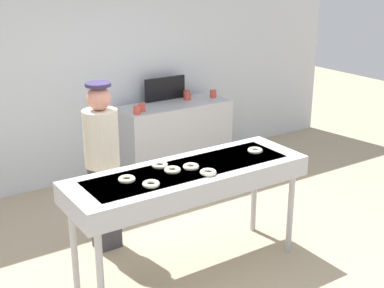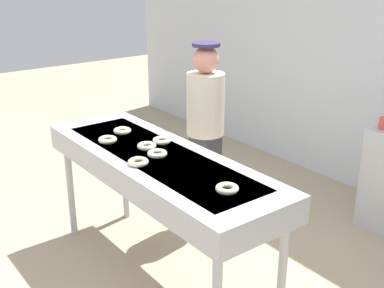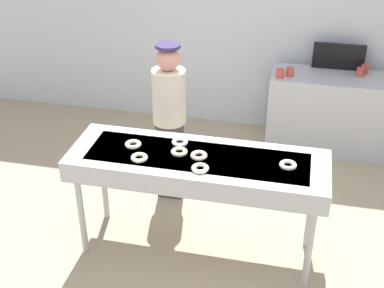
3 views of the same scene
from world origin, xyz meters
name	(u,v)px [view 1 (image 1 of 3)]	position (x,y,z in m)	size (l,w,h in m)	color
ground_plane	(189,269)	(0.00, 0.00, 0.00)	(16.00, 16.00, 0.00)	tan
back_wall	(72,62)	(0.00, 2.53, 1.48)	(8.00, 0.12, 2.97)	silver
fryer_conveyor	(189,179)	(0.00, 0.00, 0.88)	(2.10, 0.68, 0.97)	#B7BABF
sugar_donut_0	(208,172)	(0.06, -0.20, 0.99)	(0.14, 0.14, 0.04)	#F8EBC4
sugar_donut_1	(127,179)	(-0.55, 0.04, 0.99)	(0.14, 0.14, 0.04)	#FCF0C3
sugar_donut_2	(160,165)	(-0.19, 0.16, 0.99)	(0.14, 0.14, 0.04)	#EDE9C3
sugar_donut_3	(151,184)	(-0.44, -0.15, 0.99)	(0.14, 0.14, 0.04)	#F0F4C3
sugar_donut_4	(255,151)	(0.72, 0.00, 0.99)	(0.14, 0.14, 0.04)	#F7ECC9
sugar_donut_5	(191,167)	(0.01, -0.01, 0.99)	(0.14, 0.14, 0.04)	#EDE5CC
sugar_donut_6	(172,170)	(-0.15, 0.01, 0.99)	(0.14, 0.14, 0.04)	#F3EEC2
worker_baker	(102,159)	(-0.44, 0.77, 0.90)	(0.32, 0.32, 1.61)	#3D3D43
prep_counter	(175,138)	(1.13, 2.08, 0.46)	(1.43, 0.56, 0.91)	#B7BABF
paper_cup_0	(187,94)	(1.43, 2.26, 0.96)	(0.09, 0.09, 0.09)	#CC4C3F
paper_cup_1	(142,107)	(0.62, 1.98, 0.96)	(0.09, 0.09, 0.09)	#CC4C3F
paper_cup_2	(188,96)	(1.38, 2.15, 0.96)	(0.09, 0.09, 0.09)	#CC4C3F
paper_cup_3	(137,110)	(0.52, 1.91, 0.96)	(0.09, 0.09, 0.09)	#CC4C3F
paper_cup_4	(213,94)	(1.73, 2.08, 0.96)	(0.09, 0.09, 0.09)	#CC4C3F
menu_display	(165,89)	(1.13, 2.31, 1.06)	(0.57, 0.04, 0.30)	black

